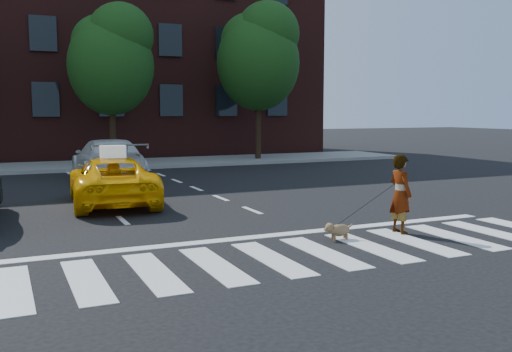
# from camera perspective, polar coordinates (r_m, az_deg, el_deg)

# --- Properties ---
(ground) EXTENTS (120.00, 120.00, 0.00)m
(ground) POSITION_cam_1_polar(r_m,az_deg,el_deg) (9.63, 1.56, -8.28)
(ground) COLOR black
(ground) RESTS_ON ground
(crosswalk) EXTENTS (13.00, 2.40, 0.01)m
(crosswalk) POSITION_cam_1_polar(r_m,az_deg,el_deg) (9.63, 1.56, -8.25)
(crosswalk) COLOR silver
(crosswalk) RESTS_ON ground
(stop_line) EXTENTS (12.00, 0.30, 0.01)m
(stop_line) POSITION_cam_1_polar(r_m,az_deg,el_deg) (11.05, -2.08, -6.32)
(stop_line) COLOR silver
(stop_line) RESTS_ON ground
(sidewalk_far) EXTENTS (30.00, 4.00, 0.15)m
(sidewalk_far) POSITION_cam_1_polar(r_m,az_deg,el_deg) (26.30, -15.31, 1.08)
(sidewalk_far) COLOR slate
(sidewalk_far) RESTS_ON ground
(building) EXTENTS (26.00, 10.00, 12.00)m
(building) POSITION_cam_1_polar(r_m,az_deg,el_deg) (33.81, -17.67, 12.22)
(building) COLOR #401917
(building) RESTS_ON ground
(tree_mid) EXTENTS (3.69, 3.69, 7.10)m
(tree_mid) POSITION_cam_1_polar(r_m,az_deg,el_deg) (25.90, -14.26, 11.61)
(tree_mid) COLOR black
(tree_mid) RESTS_ON ground
(tree_right) EXTENTS (4.00, 4.00, 7.70)m
(tree_right) POSITION_cam_1_polar(r_m,az_deg,el_deg) (28.04, 0.28, 12.25)
(tree_right) COLOR black
(tree_right) RESTS_ON ground
(taxi) EXTENTS (2.45, 4.66, 1.25)m
(taxi) POSITION_cam_1_polar(r_m,az_deg,el_deg) (15.55, -14.17, -0.46)
(taxi) COLOR #F8B205
(taxi) RESTS_ON ground
(white_suv) EXTENTS (2.12, 5.13, 1.48)m
(white_suv) POSITION_cam_1_polar(r_m,az_deg,el_deg) (20.88, -14.59, 1.58)
(white_suv) COLOR silver
(white_suv) RESTS_ON ground
(woman) EXTENTS (0.38, 0.58, 1.60)m
(woman) POSITION_cam_1_polar(r_m,az_deg,el_deg) (11.81, 14.24, -1.77)
(woman) COLOR #999999
(woman) RESTS_ON ground
(dog) EXTENTS (0.59, 0.29, 0.34)m
(dog) POSITION_cam_1_polar(r_m,az_deg,el_deg) (11.07, 8.16, -5.34)
(dog) COLOR #8B6047
(dog) RESTS_ON ground
(taxi_sign) EXTENTS (0.67, 0.33, 0.32)m
(taxi_sign) POSITION_cam_1_polar(r_m,az_deg,el_deg) (15.28, -14.12, 2.38)
(taxi_sign) COLOR white
(taxi_sign) RESTS_ON taxi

